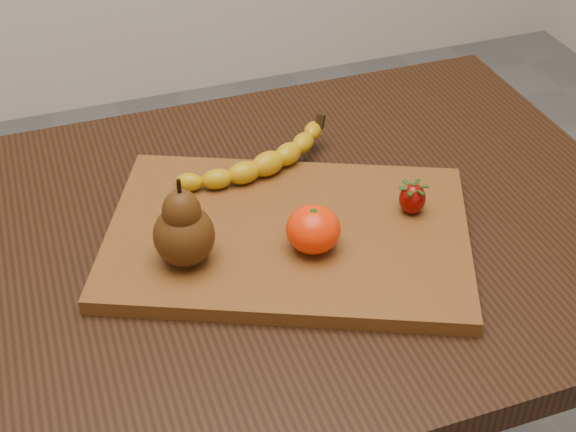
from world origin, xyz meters
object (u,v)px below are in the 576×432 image
object	(u,v)px
table	(271,285)
cutting_board	(288,235)
mandarin	(313,229)
pear	(183,221)

from	to	relation	value
table	cutting_board	world-z (taller)	cutting_board
mandarin	cutting_board	bearing A→B (deg)	110.31
cutting_board	mandarin	size ratio (longest dim) A/B	6.79
pear	mandarin	xyz separation A→B (m)	(0.15, -0.03, -0.03)
table	cutting_board	size ratio (longest dim) A/B	2.22
cutting_board	mandarin	bearing A→B (deg)	-45.79
cutting_board	pear	distance (m)	0.15
table	mandarin	xyz separation A→B (m)	(0.03, -0.07, 0.15)
table	mandarin	bearing A→B (deg)	-66.84
pear	mandarin	distance (m)	0.16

